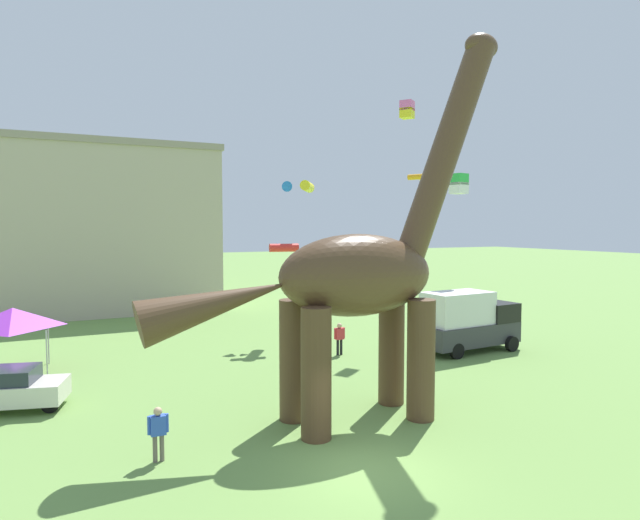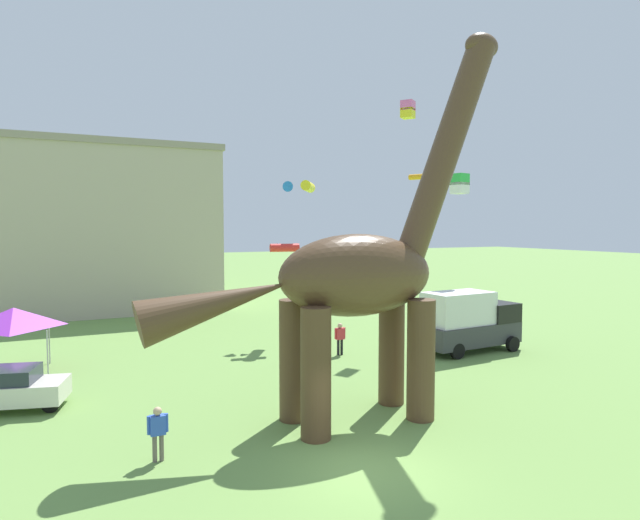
{
  "view_description": "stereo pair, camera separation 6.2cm",
  "coord_description": "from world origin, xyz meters",
  "views": [
    {
      "loc": [
        -7.23,
        -12.11,
        6.63
      ],
      "look_at": [
        1.01,
        5.07,
        5.42
      ],
      "focal_mm": 29.91,
      "sensor_mm": 36.0,
      "label": 1
    },
    {
      "loc": [
        -7.18,
        -12.14,
        6.63
      ],
      "look_at": [
        1.01,
        5.07,
        5.42
      ],
      "focal_mm": 29.91,
      "sensor_mm": 36.0,
      "label": 2
    }
  ],
  "objects": [
    {
      "name": "parked_sedan_left",
      "position": [
        -9.4,
        9.69,
        0.81
      ],
      "size": [
        4.51,
        2.78,
        1.55
      ],
      "rotation": [
        0.0,
        0.0,
        -0.25
      ],
      "color": "silver",
      "rests_on": "ground_plane"
    },
    {
      "name": "festival_canopy_tent",
      "position": [
        -9.43,
        15.05,
        2.54
      ],
      "size": [
        3.15,
        3.15,
        3.0
      ],
      "color": "#B2B2B7",
      "rests_on": "ground_plane"
    },
    {
      "name": "kite_mid_right",
      "position": [
        19.93,
        25.22,
        10.8
      ],
      "size": [
        1.73,
        1.7,
        0.49
      ],
      "color": "orange"
    },
    {
      "name": "parked_box_truck",
      "position": [
        11.88,
        9.67,
        1.65
      ],
      "size": [
        5.73,
        2.47,
        3.2
      ],
      "rotation": [
        0.0,
        0.0,
        0.07
      ],
      "color": "#38383D",
      "rests_on": "ground_plane"
    },
    {
      "name": "ground_plane",
      "position": [
        0.0,
        0.0,
        0.0
      ],
      "size": [
        240.0,
        240.0,
        0.0
      ],
      "primitive_type": "plane",
      "color": "#6B9347"
    },
    {
      "name": "dinosaur_sculpture",
      "position": [
        1.61,
        3.51,
        4.98
      ],
      "size": [
        13.17,
        2.79,
        13.77
      ],
      "rotation": [
        0.0,
        0.0,
        -0.03
      ],
      "color": "#513823",
      "rests_on": "ground_plane"
    },
    {
      "name": "kite_high_left",
      "position": [
        3.81,
        15.67,
        5.43
      ],
      "size": [
        1.68,
        1.51,
        0.48
      ],
      "color": "red"
    },
    {
      "name": "background_building_block",
      "position": [
        -4.27,
        34.68,
        6.49
      ],
      "size": [
        16.64,
        12.4,
        12.96
      ],
      "color": "#B7A893",
      "rests_on": "ground_plane"
    },
    {
      "name": "kite_mid_left",
      "position": [
        5.95,
        17.76,
        9.04
      ],
      "size": [
        2.28,
        2.18,
        0.64
      ],
      "color": "yellow"
    },
    {
      "name": "person_watching_child",
      "position": [
        5.39,
        11.88,
        1.0
      ],
      "size": [
        0.62,
        0.27,
        1.66
      ],
      "rotation": [
        0.0,
        0.0,
        5.39
      ],
      "color": "black",
      "rests_on": "ground_plane"
    },
    {
      "name": "person_strolling_adult",
      "position": [
        -5.01,
        3.04,
        0.95
      ],
      "size": [
        0.59,
        0.26,
        1.56
      ],
      "rotation": [
        0.0,
        0.0,
        0.63
      ],
      "color": "#6B6056",
      "rests_on": "ground_plane"
    },
    {
      "name": "kite_far_right",
      "position": [
        14.02,
        13.08,
        9.16
      ],
      "size": [
        0.99,
        0.99,
        1.19
      ],
      "color": "green"
    },
    {
      "name": "kite_high_right",
      "position": [
        11.38,
        14.69,
        13.58
      ],
      "size": [
        1.0,
        1.0,
        1.02
      ],
      "color": "pink"
    }
  ]
}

